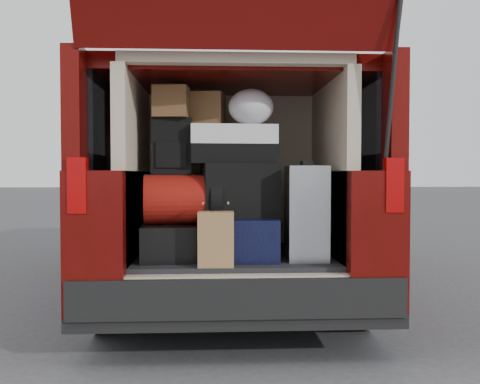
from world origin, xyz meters
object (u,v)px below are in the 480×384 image
object	(u,v)px
silver_roller	(306,212)
twotone_duffel	(233,145)
black_soft_case	(240,190)
kraft_bag	(216,239)
black_hardshell	(173,241)
navy_hardshell	(238,237)
red_duffel	(182,199)
backpack	(172,147)

from	to	relation	value
silver_roller	twotone_duffel	bearing A→B (deg)	169.22
black_soft_case	kraft_bag	bearing A→B (deg)	-122.82
black_hardshell	navy_hardshell	xyz separation A→B (m)	(0.41, 0.01, 0.02)
twotone_duffel	black_soft_case	bearing A→B (deg)	-43.19
kraft_bag	black_soft_case	xyz separation A→B (m)	(0.15, 0.33, 0.27)
navy_hardshell	red_duffel	size ratio (longest dim) A/B	1.25
navy_hardshell	backpack	world-z (taller)	backpack
red_duffel	backpack	bearing A→B (deg)	135.67
navy_hardshell	twotone_duffel	size ratio (longest dim) A/B	1.09
black_hardshell	backpack	xyz separation A→B (m)	(-0.01, 0.03, 0.60)
silver_roller	backpack	size ratio (longest dim) A/B	1.61
backpack	red_duffel	bearing A→B (deg)	-39.75
backpack	silver_roller	bearing A→B (deg)	-8.44
red_duffel	twotone_duffel	xyz separation A→B (m)	(0.32, 0.06, 0.35)
black_hardshell	red_duffel	xyz separation A→B (m)	(0.06, -0.02, 0.26)
black_soft_case	silver_roller	bearing A→B (deg)	-18.65
navy_hardshell	backpack	xyz separation A→B (m)	(-0.42, 0.02, 0.58)
red_duffel	black_soft_case	distance (m)	0.37
kraft_bag	backpack	bearing A→B (deg)	128.80
black_hardshell	silver_roller	world-z (taller)	silver_roller
black_hardshell	black_soft_case	bearing A→B (deg)	-4.42
black_hardshell	twotone_duffel	xyz separation A→B (m)	(0.38, 0.04, 0.61)
silver_roller	navy_hardshell	bearing A→B (deg)	171.94
navy_hardshell	kraft_bag	xyz separation A→B (m)	(-0.15, -0.33, 0.03)
silver_roller	red_duffel	world-z (taller)	silver_roller
silver_roller	twotone_duffel	size ratio (longest dim) A/B	1.07
red_duffel	black_hardshell	bearing A→B (deg)	151.84
twotone_duffel	silver_roller	bearing A→B (deg)	-17.39
kraft_bag	backpack	xyz separation A→B (m)	(-0.28, 0.36, 0.55)
black_soft_case	twotone_duffel	distance (m)	0.30
navy_hardshell	black_soft_case	bearing A→B (deg)	-30.54
navy_hardshell	twotone_duffel	bearing A→B (deg)	139.86
silver_roller	red_duffel	distance (m)	0.78
navy_hardshell	black_soft_case	distance (m)	0.30
silver_roller	kraft_bag	distance (m)	0.63
navy_hardshell	twotone_duffel	xyz separation A→B (m)	(-0.03, 0.03, 0.59)
black_hardshell	kraft_bag	xyz separation A→B (m)	(0.27, -0.33, 0.05)
black_soft_case	backpack	size ratio (longest dim) A/B	1.31
twotone_duffel	kraft_bag	bearing A→B (deg)	-110.41
black_soft_case	twotone_duffel	world-z (taller)	twotone_duffel
kraft_bag	red_duffel	distance (m)	0.42
kraft_bag	red_duffel	world-z (taller)	red_duffel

